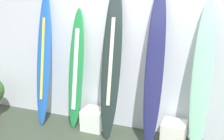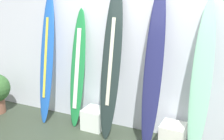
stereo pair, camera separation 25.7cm
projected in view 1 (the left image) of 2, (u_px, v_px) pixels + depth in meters
wall_back at (136, 41)px, 3.81m from camera, size 7.20×0.20×2.80m
surfboard_cobalt at (44, 60)px, 4.05m from camera, size 0.27×0.49×2.16m
surfboard_emerald at (76, 71)px, 3.96m from camera, size 0.28×0.37×1.88m
surfboard_charcoal at (111, 63)px, 3.64m from camera, size 0.30×0.52×2.26m
surfboard_navy at (154, 67)px, 3.40m from camera, size 0.27×0.55×2.23m
surfboard_seafoam at (202, 79)px, 3.27m from camera, size 0.27×0.46×2.02m
display_block_left at (94, 119)px, 4.01m from camera, size 0.34×0.34×0.33m
display_block_center at (173, 133)px, 3.59m from camera, size 0.34×0.34×0.33m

